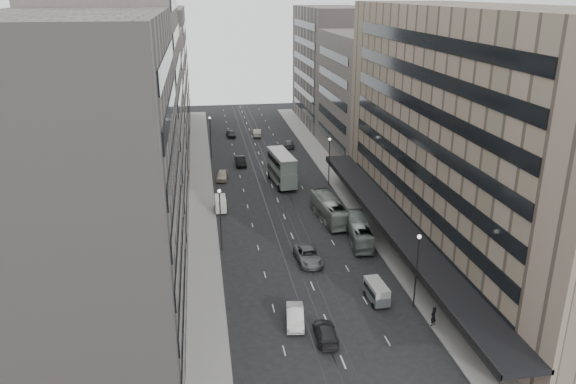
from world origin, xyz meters
TOP-DOWN VIEW (x-y plane):
  - ground at (0.00, 0.00)m, footprint 220.00×220.00m
  - sidewalk_right at (12.00, 37.50)m, footprint 4.00×125.00m
  - sidewalk_left at (-12.00, 37.50)m, footprint 4.00×125.00m
  - department_store at (21.45, 8.00)m, footprint 19.20×60.00m
  - building_right_mid at (21.50, 52.00)m, footprint 15.00×28.00m
  - building_right_far at (21.50, 82.00)m, footprint 15.00×32.00m
  - building_left_a at (-21.50, -8.00)m, footprint 15.00×28.00m
  - building_left_b at (-21.50, 19.00)m, footprint 15.00×26.00m
  - building_left_c at (-21.50, 46.00)m, footprint 15.00×28.00m
  - building_left_d at (-21.50, 79.00)m, footprint 15.00×38.00m
  - lamp_right_near at (9.70, -5.00)m, footprint 0.44×0.44m
  - lamp_right_far at (9.70, 35.00)m, footprint 0.44×0.44m
  - lamp_left_near at (-9.70, 12.00)m, footprint 0.44×0.44m
  - lamp_left_far at (-9.70, 55.00)m, footprint 0.44×0.44m
  - bus_near at (8.50, 11.92)m, footprint 3.81×10.76m
  - bus_far at (6.27, 19.89)m, footprint 3.55×11.73m
  - double_decker at (1.79, 36.75)m, footprint 3.97×10.36m
  - vw_microbus at (6.13, -3.28)m, footprint 2.03×4.08m
  - panel_van at (-9.20, 25.62)m, footprint 1.79×3.59m
  - sedan_1 at (-3.22, -6.16)m, footprint 2.36×5.06m
  - sedan_2 at (0.69, 7.00)m, footprint 3.09×6.23m
  - sedan_3 at (-0.79, -9.28)m, footprint 2.29×5.08m
  - sedan_4 at (-8.23, 40.74)m, footprint 2.48×4.96m
  - sedan_5 at (-4.38, 48.87)m, footprint 1.99×5.17m
  - sedan_6 at (2.90, 56.64)m, footprint 2.73×5.00m
  - sedan_7 at (6.86, 60.58)m, footprint 2.67×5.28m
  - sedan_8 at (-4.80, 71.45)m, footprint 2.25×4.58m
  - sedan_9 at (1.20, 71.05)m, footprint 2.16×5.12m
  - pedestrian at (10.20, -8.89)m, footprint 0.90×0.82m

SIDE VIEW (x-z plane):
  - ground at x=0.00m, z-range 0.00..0.00m
  - sidewalk_right at x=12.00m, z-range 0.00..0.15m
  - sidewalk_left at x=-12.00m, z-range 0.00..0.15m
  - sedan_6 at x=2.90m, z-range 0.00..1.33m
  - sedan_3 at x=-0.79m, z-range 0.00..1.44m
  - sedan_7 at x=6.86m, z-range 0.00..1.47m
  - sedan_8 at x=-4.80m, z-range 0.00..1.50m
  - sedan_1 at x=-3.22m, z-range 0.00..1.60m
  - sedan_4 at x=-8.23m, z-range 0.00..1.62m
  - sedan_9 at x=1.20m, z-range 0.00..1.64m
  - sedan_5 at x=-4.38m, z-range 0.00..1.68m
  - sedan_2 at x=0.69m, z-range 0.00..1.70m
  - pedestrian at x=10.20m, z-range 0.15..2.21m
  - vw_microbus at x=6.13m, z-range 0.12..2.28m
  - panel_van at x=-9.20m, z-range 0.12..2.38m
  - bus_near at x=8.50m, z-range 0.00..2.93m
  - bus_far at x=6.27m, z-range 0.00..3.22m
  - double_decker at x=1.79m, z-range 0.22..5.76m
  - lamp_right_near at x=9.70m, z-range 1.04..9.36m
  - lamp_right_far at x=9.70m, z-range 1.04..9.36m
  - lamp_left_near at x=-9.70m, z-range 1.04..9.36m
  - lamp_left_far at x=-9.70m, z-range 1.04..9.36m
  - building_right_mid at x=21.50m, z-range 0.00..24.00m
  - building_left_c at x=-21.50m, z-range 0.00..25.00m
  - building_right_far at x=21.50m, z-range 0.00..28.00m
  - building_left_d at x=-21.50m, z-range 0.00..28.00m
  - department_store at x=21.45m, z-range -0.05..29.95m
  - building_left_a at x=-21.50m, z-range 0.00..30.00m
  - building_left_b at x=-21.50m, z-range 0.00..34.00m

